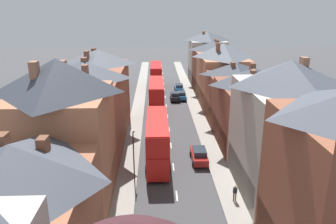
{
  "coord_description": "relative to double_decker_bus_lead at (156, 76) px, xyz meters",
  "views": [
    {
      "loc": [
        -1.93,
        -15.62,
        17.63
      ],
      "look_at": [
        -0.11,
        31.22,
        2.3
      ],
      "focal_mm": 35.0,
      "sensor_mm": 36.0,
      "label": 1
    }
  ],
  "objects": [
    {
      "name": "double_decker_bus_lead",
      "position": [
        0.0,
        0.0,
        0.0
      ],
      "size": [
        2.74,
        10.8,
        5.3
      ],
      "color": "red",
      "rests_on": "ground"
    },
    {
      "name": "car_parked_right_a",
      "position": [
        4.91,
        -36.43,
        -1.96
      ],
      "size": [
        1.9,
        4.35,
        1.7
      ],
      "color": "maroon",
      "rests_on": "ground"
    },
    {
      "name": "pedestrian_mid_left",
      "position": [
        7.16,
        -44.9,
        -1.78
      ],
      "size": [
        0.36,
        0.22,
        1.61
      ],
      "color": "brown",
      "rests_on": "pavement_right"
    },
    {
      "name": "pavement_right",
      "position": [
        6.91,
        -17.66,
        -2.75
      ],
      "size": [
        2.2,
        104.0,
        0.14
      ],
      "primitive_type": "cube",
      "color": "gray",
      "rests_on": "ground"
    },
    {
      "name": "terrace_row_left",
      "position": [
        -8.38,
        -44.08,
        3.19
      ],
      "size": [
        8.0,
        48.97,
        13.47
      ],
      "color": "#BCB7A8",
      "rests_on": "ground"
    },
    {
      "name": "centre_line_dashes",
      "position": [
        1.81,
        -19.66,
        -2.81
      ],
      "size": [
        0.14,
        97.8,
        0.01
      ],
      "color": "silver",
      "rests_on": "ground"
    },
    {
      "name": "terrace_row_right",
      "position": [
        11.99,
        -30.56,
        3.19
      ],
      "size": [
        8.0,
        77.46,
        14.64
      ],
      "color": "brown",
      "rests_on": "ground"
    },
    {
      "name": "double_decker_bus_mid_street",
      "position": [
        0.0,
        -36.23,
        0.0
      ],
      "size": [
        2.74,
        10.8,
        5.3
      ],
      "color": "red",
      "rests_on": "ground"
    },
    {
      "name": "car_parked_left_a",
      "position": [
        4.91,
        -3.1,
        -2.02
      ],
      "size": [
        1.9,
        4.3,
        1.57
      ],
      "color": "#236093",
      "rests_on": "ground"
    },
    {
      "name": "street_lamp",
      "position": [
        -2.44,
        -40.68,
        0.43
      ],
      "size": [
        0.2,
        1.12,
        5.5
      ],
      "color": "black",
      "rests_on": "ground"
    },
    {
      "name": "pavement_left",
      "position": [
        -3.29,
        -17.66,
        -2.75
      ],
      "size": [
        2.2,
        104.0,
        0.14
      ],
      "primitive_type": "cube",
      "color": "gray",
      "rests_on": "ground"
    },
    {
      "name": "car_mid_black",
      "position": [
        3.61,
        -10.29,
        -1.97
      ],
      "size": [
        1.9,
        3.86,
        1.69
      ],
      "color": "black",
      "rests_on": "ground"
    },
    {
      "name": "double_decker_bus_far_approaching",
      "position": [
        0.0,
        -17.09,
        0.0
      ],
      "size": [
        2.74,
        10.8,
        5.3
      ],
      "color": "red",
      "rests_on": "ground"
    },
    {
      "name": "car_near_blue",
      "position": [
        4.91,
        -9.49,
        -2.01
      ],
      "size": [
        1.9,
        3.93,
        1.6
      ],
      "color": "#236093",
      "rests_on": "ground"
    }
  ]
}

